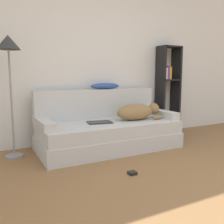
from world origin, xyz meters
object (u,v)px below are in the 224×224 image
(throw_pillow, at_px, (105,86))
(floor_lamp, at_px, (9,54))
(couch, at_px, (109,135))
(bookshelf, at_px, (168,85))
(power_adapter, at_px, (132,173))
(dog, at_px, (137,112))
(laptop, at_px, (100,122))

(throw_pillow, height_order, floor_lamp, floor_lamp)
(couch, bearing_deg, throw_pillow, 71.37)
(couch, height_order, floor_lamp, floor_lamp)
(bookshelf, distance_m, power_adapter, 2.28)
(dog, relative_size, bookshelf, 0.46)
(bookshelf, bearing_deg, floor_lamp, -175.68)
(laptop, height_order, power_adapter, laptop)
(laptop, bearing_deg, bookshelf, 26.55)
(couch, bearing_deg, dog, -5.83)
(laptop, distance_m, bookshelf, 1.67)
(dog, height_order, power_adapter, dog)
(dog, relative_size, throw_pillow, 1.49)
(dog, distance_m, power_adapter, 1.24)
(floor_lamp, relative_size, power_adapter, 19.00)
(laptop, bearing_deg, throw_pillow, 66.33)
(bookshelf, xyz_separation_m, power_adapter, (-1.60, -1.38, -0.85))
(floor_lamp, xyz_separation_m, power_adapter, (1.03, -1.18, -1.27))
(power_adapter, bearing_deg, laptop, 86.60)
(dog, height_order, floor_lamp, floor_lamp)
(couch, distance_m, floor_lamp, 1.67)
(dog, relative_size, laptop, 1.97)
(throw_pillow, distance_m, power_adapter, 1.65)
(dog, distance_m, bookshelf, 1.11)
(laptop, xyz_separation_m, bookshelf, (1.54, 0.44, 0.47))
(bookshelf, xyz_separation_m, floor_lamp, (-2.63, -0.20, 0.42))
(couch, relative_size, throw_pillow, 4.12)
(couch, distance_m, power_adapter, 1.01)
(dog, distance_m, laptop, 0.61)
(dog, height_order, laptop, dog)
(couch, height_order, laptop, laptop)
(dog, bearing_deg, power_adapter, -125.57)
(laptop, xyz_separation_m, floor_lamp, (-1.09, 0.24, 0.89))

